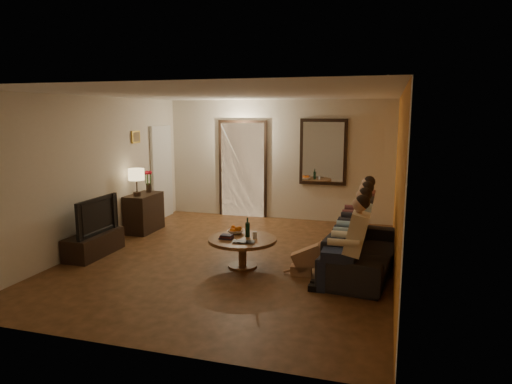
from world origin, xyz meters
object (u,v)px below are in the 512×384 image
(person_c, at_px, (358,226))
(dog, at_px, (308,257))
(tv, at_px, (92,216))
(sofa, at_px, (363,250))
(dresser, at_px, (144,213))
(person_d, at_px, (360,218))
(laptop, at_px, (243,243))
(coffee_table, at_px, (243,252))
(tv_stand, at_px, (94,244))
(wine_bottle, at_px, (248,227))
(person_a, at_px, (351,248))
(table_lamp, at_px, (137,182))
(person_b, at_px, (355,236))
(bowl, at_px, (236,232))

(person_c, distance_m, dog, 1.02)
(tv, bearing_deg, sofa, -83.60)
(dresser, relative_size, tv, 0.80)
(tv, relative_size, person_d, 0.87)
(person_c, height_order, laptop, person_c)
(coffee_table, bearing_deg, tv_stand, -176.79)
(coffee_table, relative_size, wine_bottle, 3.34)
(tv, bearing_deg, person_a, -95.71)
(dresser, bearing_deg, tv, -90.00)
(table_lamp, height_order, person_c, table_lamp)
(dog, xyz_separation_m, wine_bottle, (-0.98, 0.19, 0.32))
(dresser, height_order, tv_stand, dresser)
(sofa, bearing_deg, person_c, 25.33)
(tv_stand, relative_size, person_b, 0.92)
(laptop, bearing_deg, tv_stand, 169.56)
(person_c, height_order, wine_bottle, person_c)
(sofa, xyz_separation_m, bowl, (-1.94, -0.12, 0.17))
(dresser, distance_m, coffee_table, 2.93)
(table_lamp, distance_m, dog, 3.87)
(person_a, distance_m, person_c, 1.20)
(sofa, distance_m, person_b, 0.43)
(tv, bearing_deg, tv_stand, 0.00)
(person_a, height_order, person_b, same)
(sofa, relative_size, person_d, 1.80)
(coffee_table, bearing_deg, person_a, -18.69)
(person_c, height_order, dog, person_c)
(person_b, bearing_deg, person_c, 90.00)
(wine_bottle, bearing_deg, table_lamp, 155.93)
(person_b, distance_m, coffee_table, 1.70)
(sofa, xyz_separation_m, dog, (-0.73, -0.43, -0.04))
(person_d, relative_size, dog, 2.14)
(table_lamp, bearing_deg, person_d, -0.18)
(sofa, bearing_deg, dresser, 82.09)
(wine_bottle, bearing_deg, dog, -11.12)
(person_b, relative_size, laptop, 3.65)
(sofa, distance_m, wine_bottle, 1.75)
(tv_stand, height_order, person_b, person_b)
(dresser, height_order, bowl, dresser)
(sofa, distance_m, dog, 0.85)
(coffee_table, bearing_deg, laptop, -70.35)
(tv_stand, height_order, person_a, person_a)
(table_lamp, bearing_deg, coffee_table, -26.34)
(tv, xyz_separation_m, person_a, (4.19, -0.42, -0.07))
(person_c, height_order, bowl, person_c)
(person_a, relative_size, bowl, 4.63)
(table_lamp, height_order, tv_stand, table_lamp)
(table_lamp, relative_size, person_d, 0.45)
(dog, height_order, wine_bottle, wine_bottle)
(person_c, xyz_separation_m, wine_bottle, (-1.61, -0.54, 0.01))
(dresser, xyz_separation_m, laptop, (2.63, -1.75, 0.09))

